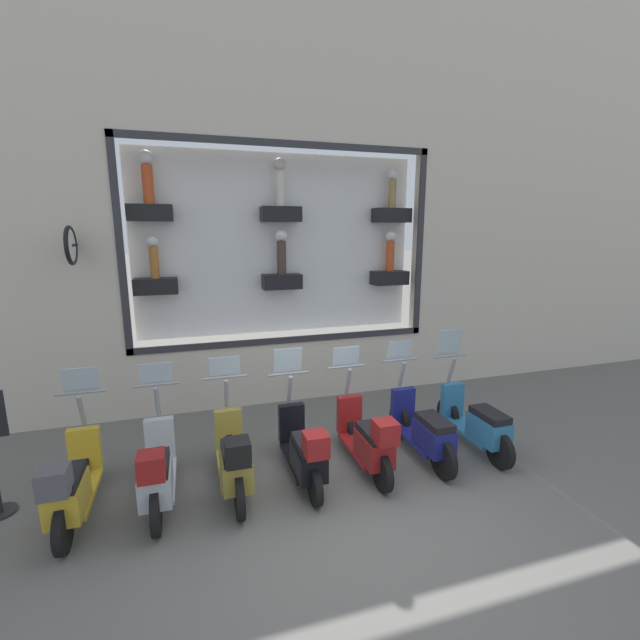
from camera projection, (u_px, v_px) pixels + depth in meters
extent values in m
plane|color=#66635E|center=(350.00, 504.00, 5.24)|extent=(120.00, 120.00, 0.00)
cube|color=beige|center=(285.00, 369.00, 8.49)|extent=(0.40, 5.65, 1.18)
cube|color=beige|center=(279.00, 26.00, 7.23)|extent=(0.40, 5.65, 3.70)
cube|color=#2D2D33|center=(284.00, 143.00, 7.43)|extent=(0.04, 5.65, 0.12)
cube|color=#2D2D33|center=(287.00, 340.00, 8.16)|extent=(0.04, 5.65, 0.12)
cube|color=#2D2D33|center=(420.00, 245.00, 8.59)|extent=(0.04, 0.12, 3.65)
cube|color=#2D2D33|center=(120.00, 248.00, 6.99)|extent=(0.04, 0.12, 3.65)
cube|color=white|center=(279.00, 245.00, 8.32)|extent=(0.04, 5.41, 3.41)
cube|color=black|center=(391.00, 215.00, 8.65)|extent=(0.36, 0.74, 0.28)
cylinder|color=#9E7F4C|center=(392.00, 194.00, 8.56)|extent=(0.15, 0.15, 0.56)
sphere|color=white|center=(393.00, 174.00, 8.48)|extent=(0.20, 0.20, 0.20)
cube|color=black|center=(281.00, 214.00, 7.99)|extent=(0.36, 0.74, 0.28)
cylinder|color=silver|center=(280.00, 189.00, 7.90)|extent=(0.18, 0.18, 0.63)
sphere|color=beige|center=(280.00, 164.00, 7.81)|extent=(0.23, 0.23, 0.23)
cube|color=black|center=(150.00, 213.00, 7.33)|extent=(0.36, 0.74, 0.28)
cylinder|color=#CC4C23|center=(148.00, 185.00, 7.24)|extent=(0.18, 0.18, 0.65)
sphere|color=white|center=(146.00, 157.00, 7.15)|extent=(0.23, 0.23, 0.23)
cube|color=black|center=(389.00, 278.00, 8.91)|extent=(0.36, 0.74, 0.28)
cylinder|color=#CC4C23|center=(390.00, 256.00, 8.82)|extent=(0.17, 0.17, 0.61)
sphere|color=white|center=(391.00, 236.00, 8.73)|extent=(0.22, 0.22, 0.22)
cube|color=black|center=(282.00, 282.00, 8.25)|extent=(0.36, 0.74, 0.28)
cylinder|color=#47382D|center=(282.00, 258.00, 8.16)|extent=(0.17, 0.17, 0.63)
sphere|color=white|center=(281.00, 235.00, 8.07)|extent=(0.23, 0.23, 0.23)
cube|color=black|center=(156.00, 286.00, 7.59)|extent=(0.36, 0.74, 0.28)
cylinder|color=#B26B2D|center=(154.00, 263.00, 7.51)|extent=(0.15, 0.15, 0.55)
sphere|color=white|center=(152.00, 241.00, 7.43)|extent=(0.20, 0.20, 0.20)
cylinder|color=black|center=(74.00, 245.00, 6.64)|extent=(0.35, 0.05, 0.05)
torus|color=black|center=(71.00, 245.00, 6.48)|extent=(0.60, 0.06, 0.60)
cylinder|color=white|center=(71.00, 245.00, 6.48)|extent=(0.50, 0.03, 0.50)
cylinder|color=black|center=(448.00, 414.00, 7.20)|extent=(0.52, 0.09, 0.52)
cylinder|color=black|center=(500.00, 451.00, 6.00)|extent=(0.52, 0.09, 0.52)
cube|color=teal|center=(471.00, 431.00, 6.60)|extent=(1.02, 0.38, 0.06)
cube|color=teal|center=(489.00, 429.00, 6.21)|extent=(0.61, 0.35, 0.36)
cube|color=black|center=(490.00, 415.00, 6.16)|extent=(0.58, 0.31, 0.10)
cube|color=teal|center=(452.00, 400.00, 7.05)|extent=(0.12, 0.37, 0.56)
cylinder|color=gray|center=(452.00, 370.00, 7.01)|extent=(0.20, 0.06, 0.45)
cylinder|color=gray|center=(450.00, 356.00, 7.03)|extent=(0.04, 0.61, 0.04)
cube|color=silver|center=(449.00, 342.00, 7.02)|extent=(0.11, 0.42, 0.44)
cylinder|color=black|center=(400.00, 420.00, 6.92)|extent=(0.55, 0.09, 0.55)
cylinder|color=black|center=(443.00, 459.00, 5.75)|extent=(0.55, 0.09, 0.55)
cube|color=navy|center=(419.00, 439.00, 6.34)|extent=(1.02, 0.39, 0.06)
cube|color=navy|center=(434.00, 437.00, 5.95)|extent=(0.61, 0.35, 0.36)
cube|color=black|center=(435.00, 422.00, 5.90)|extent=(0.58, 0.31, 0.10)
cube|color=navy|center=(403.00, 405.00, 6.78)|extent=(0.12, 0.37, 0.56)
cylinder|color=gray|center=(402.00, 374.00, 6.75)|extent=(0.20, 0.06, 0.45)
cylinder|color=gray|center=(400.00, 360.00, 6.77)|extent=(0.04, 0.60, 0.04)
cube|color=silver|center=(400.00, 350.00, 6.77)|extent=(0.08, 0.42, 0.31)
cylinder|color=black|center=(347.00, 429.00, 6.68)|extent=(0.51, 0.09, 0.51)
cylinder|color=black|center=(382.00, 472.00, 5.47)|extent=(0.51, 0.09, 0.51)
cube|color=maroon|center=(363.00, 449.00, 6.08)|extent=(1.02, 0.39, 0.06)
cube|color=maroon|center=(374.00, 448.00, 5.69)|extent=(0.61, 0.35, 0.36)
cube|color=black|center=(374.00, 432.00, 5.64)|extent=(0.58, 0.31, 0.10)
cube|color=maroon|center=(349.00, 414.00, 6.53)|extent=(0.12, 0.37, 0.56)
cylinder|color=gray|center=(348.00, 381.00, 6.49)|extent=(0.20, 0.06, 0.45)
cylinder|color=gray|center=(347.00, 367.00, 6.51)|extent=(0.04, 0.60, 0.04)
cube|color=silver|center=(346.00, 356.00, 6.52)|extent=(0.08, 0.42, 0.31)
cube|color=maroon|center=(385.00, 432.00, 5.31)|extent=(0.28, 0.28, 0.28)
cylinder|color=black|center=(290.00, 437.00, 6.44)|extent=(0.46, 0.09, 0.46)
cylinder|color=black|center=(315.00, 487.00, 5.20)|extent=(0.46, 0.09, 0.46)
cube|color=black|center=(301.00, 460.00, 5.82)|extent=(1.02, 0.39, 0.06)
cube|color=black|center=(308.00, 460.00, 5.43)|extent=(0.61, 0.35, 0.36)
cube|color=black|center=(308.00, 444.00, 5.38)|extent=(0.58, 0.31, 0.10)
cube|color=black|center=(291.00, 422.00, 6.27)|extent=(0.12, 0.37, 0.56)
cylinder|color=gray|center=(290.00, 389.00, 6.23)|extent=(0.20, 0.06, 0.45)
cylinder|color=gray|center=(289.00, 374.00, 6.25)|extent=(0.04, 0.60, 0.04)
cube|color=silver|center=(288.00, 360.00, 6.25)|extent=(0.10, 0.42, 0.38)
cube|color=maroon|center=(316.00, 444.00, 5.04)|extent=(0.28, 0.28, 0.28)
cylinder|color=black|center=(229.00, 445.00, 6.14)|extent=(0.54, 0.09, 0.54)
cylinder|color=black|center=(239.00, 496.00, 4.96)|extent=(0.54, 0.09, 0.54)
cube|color=olive|center=(233.00, 469.00, 5.56)|extent=(1.02, 0.38, 0.06)
cube|color=olive|center=(236.00, 469.00, 5.16)|extent=(0.61, 0.35, 0.36)
cube|color=black|center=(235.00, 452.00, 5.12)|extent=(0.58, 0.31, 0.10)
cube|color=olive|center=(229.00, 428.00, 6.00)|extent=(0.12, 0.37, 0.56)
cylinder|color=gray|center=(226.00, 393.00, 5.96)|extent=(0.20, 0.06, 0.45)
cylinder|color=gray|center=(225.00, 377.00, 5.98)|extent=(0.04, 0.60, 0.04)
cube|color=silver|center=(225.00, 366.00, 5.99)|extent=(0.08, 0.42, 0.29)
cube|color=black|center=(238.00, 452.00, 4.79)|extent=(0.28, 0.28, 0.28)
cylinder|color=black|center=(162.00, 455.00, 5.89)|extent=(0.52, 0.09, 0.52)
cylinder|color=black|center=(156.00, 512.00, 4.69)|extent=(0.52, 0.09, 0.52)
cube|color=#B7BCC6|center=(159.00, 481.00, 5.30)|extent=(1.02, 0.38, 0.06)
cube|color=#B7BCC6|center=(156.00, 483.00, 4.90)|extent=(0.61, 0.35, 0.36)
cube|color=black|center=(154.00, 464.00, 4.86)|extent=(0.58, 0.31, 0.10)
cube|color=#B7BCC6|center=(160.00, 438.00, 5.74)|extent=(0.12, 0.37, 0.56)
cylinder|color=gray|center=(157.00, 402.00, 5.70)|extent=(0.20, 0.06, 0.45)
cylinder|color=gray|center=(156.00, 385.00, 5.73)|extent=(0.04, 0.61, 0.04)
cube|color=silver|center=(156.00, 373.00, 5.73)|extent=(0.08, 0.42, 0.30)
cube|color=maroon|center=(151.00, 466.00, 4.52)|extent=(0.28, 0.28, 0.28)
cylinder|color=black|center=(89.00, 465.00, 5.64)|extent=(0.51, 0.09, 0.51)
cylinder|color=black|center=(63.00, 530.00, 4.43)|extent=(0.51, 0.09, 0.51)
cube|color=gold|center=(78.00, 495.00, 5.04)|extent=(1.02, 0.38, 0.06)
cube|color=gold|center=(67.00, 497.00, 4.64)|extent=(0.61, 0.35, 0.36)
cube|color=black|center=(65.00, 478.00, 4.60)|extent=(0.58, 0.31, 0.10)
cube|color=gold|center=(85.00, 449.00, 5.48)|extent=(0.12, 0.37, 0.56)
cylinder|color=gray|center=(82.00, 411.00, 5.44)|extent=(0.20, 0.06, 0.45)
cylinder|color=gray|center=(81.00, 393.00, 5.47)|extent=(0.04, 0.61, 0.04)
cube|color=silver|center=(80.00, 379.00, 5.47)|extent=(0.08, 0.42, 0.33)
cube|color=#4C4C51|center=(54.00, 482.00, 4.26)|extent=(0.28, 0.28, 0.28)
cylinder|color=#232326|center=(0.00, 512.00, 5.08)|extent=(0.36, 0.36, 0.02)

